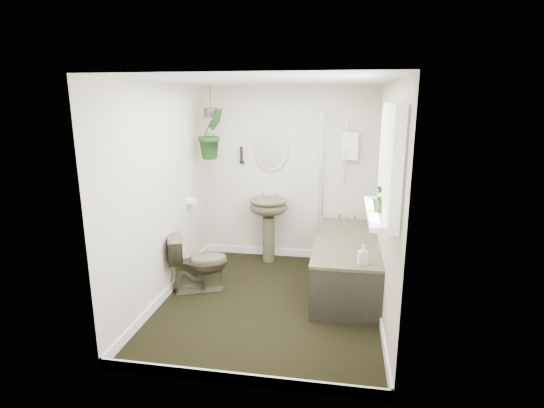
# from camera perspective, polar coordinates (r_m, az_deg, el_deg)

# --- Properties ---
(floor) EXTENTS (2.30, 2.80, 0.02)m
(floor) POSITION_cam_1_polar(r_m,az_deg,el_deg) (4.71, -0.31, -13.07)
(floor) COLOR black
(floor) RESTS_ON ground
(ceiling) EXTENTS (2.30, 2.80, 0.02)m
(ceiling) POSITION_cam_1_polar(r_m,az_deg,el_deg) (4.19, -0.36, 16.44)
(ceiling) COLOR white
(ceiling) RESTS_ON ground
(wall_back) EXTENTS (2.30, 0.02, 2.30)m
(wall_back) POSITION_cam_1_polar(r_m,az_deg,el_deg) (5.67, 2.14, 4.03)
(wall_back) COLOR silver
(wall_back) RESTS_ON ground
(wall_front) EXTENTS (2.30, 0.02, 2.30)m
(wall_front) POSITION_cam_1_polar(r_m,az_deg,el_deg) (2.98, -5.06, -5.31)
(wall_front) COLOR silver
(wall_front) RESTS_ON ground
(wall_left) EXTENTS (0.02, 2.80, 2.30)m
(wall_left) POSITION_cam_1_polar(r_m,az_deg,el_deg) (4.64, -14.58, 1.34)
(wall_left) COLOR silver
(wall_left) RESTS_ON ground
(wall_right) EXTENTS (0.02, 2.80, 2.30)m
(wall_right) POSITION_cam_1_polar(r_m,az_deg,el_deg) (4.26, 15.21, 0.19)
(wall_right) COLOR silver
(wall_right) RESTS_ON ground
(skirting) EXTENTS (2.30, 2.80, 0.10)m
(skirting) POSITION_cam_1_polar(r_m,az_deg,el_deg) (4.68, -0.32, -12.41)
(skirting) COLOR white
(skirting) RESTS_ON floor
(bathtub) EXTENTS (0.72, 1.72, 0.58)m
(bathtub) POSITION_cam_1_polar(r_m,az_deg,el_deg) (4.98, 9.89, -7.92)
(bathtub) COLOR #47442F
(bathtub) RESTS_ON floor
(bath_screen) EXTENTS (0.04, 0.72, 1.40)m
(bath_screen) POSITION_cam_1_polar(r_m,az_deg,el_deg) (5.19, 6.70, 4.47)
(bath_screen) COLOR silver
(bath_screen) RESTS_ON bathtub
(shower_box) EXTENTS (0.20, 0.10, 0.35)m
(shower_box) POSITION_cam_1_polar(r_m,az_deg,el_deg) (5.50, 10.45, 7.70)
(shower_box) COLOR white
(shower_box) RESTS_ON wall_back
(oval_mirror) EXTENTS (0.46, 0.03, 0.62)m
(oval_mirror) POSITION_cam_1_polar(r_m,az_deg,el_deg) (5.61, -0.12, 7.55)
(oval_mirror) COLOR #B8B49A
(oval_mirror) RESTS_ON wall_back
(wall_sconce) EXTENTS (0.04, 0.04, 0.22)m
(wall_sconce) POSITION_cam_1_polar(r_m,az_deg,el_deg) (5.70, -4.13, 6.59)
(wall_sconce) COLOR black
(wall_sconce) RESTS_ON wall_back
(toilet_roll_holder) EXTENTS (0.11, 0.11, 0.11)m
(toilet_roll_holder) POSITION_cam_1_polar(r_m,az_deg,el_deg) (5.31, -10.78, 0.33)
(toilet_roll_holder) COLOR white
(toilet_roll_holder) RESTS_ON wall_left
(window_recess) EXTENTS (0.08, 1.00, 0.90)m
(window_recess) POSITION_cam_1_polar(r_m,az_deg,el_deg) (3.48, 15.61, 5.52)
(window_recess) COLOR white
(window_recess) RESTS_ON wall_right
(window_sill) EXTENTS (0.18, 1.00, 0.04)m
(window_sill) POSITION_cam_1_polar(r_m,az_deg,el_deg) (3.56, 14.05, -1.13)
(window_sill) COLOR white
(window_sill) RESTS_ON wall_right
(window_blinds) EXTENTS (0.01, 0.86, 0.76)m
(window_blinds) POSITION_cam_1_polar(r_m,az_deg,el_deg) (3.47, 14.87, 5.56)
(window_blinds) COLOR white
(window_blinds) RESTS_ON wall_right
(toilet) EXTENTS (0.75, 0.61, 0.67)m
(toilet) POSITION_cam_1_polar(r_m,az_deg,el_deg) (4.92, -9.87, -7.66)
(toilet) COLOR #47442F
(toilet) RESTS_ON floor
(pedestal_sink) EXTENTS (0.56, 0.49, 0.86)m
(pedestal_sink) POSITION_cam_1_polar(r_m,az_deg,el_deg) (5.64, -0.47, -3.57)
(pedestal_sink) COLOR #47442F
(pedestal_sink) RESTS_ON floor
(sill_plant) EXTENTS (0.28, 0.26, 0.25)m
(sill_plant) POSITION_cam_1_polar(r_m,az_deg,el_deg) (3.49, 14.70, 1.05)
(sill_plant) COLOR black
(sill_plant) RESTS_ON window_sill
(hanging_plant) EXTENTS (0.43, 0.44, 0.63)m
(hanging_plant) POSITION_cam_1_polar(r_m,az_deg,el_deg) (5.35, -8.16, 9.37)
(hanging_plant) COLOR black
(hanging_plant) RESTS_ON ceiling
(soap_bottle) EXTENTS (0.11, 0.11, 0.19)m
(soap_bottle) POSITION_cam_1_polar(r_m,az_deg,el_deg) (4.19, 12.10, -6.68)
(soap_bottle) COLOR black
(soap_bottle) RESTS_ON bathtub
(hanging_pot) EXTENTS (0.16, 0.16, 0.12)m
(hanging_pot) POSITION_cam_1_polar(r_m,az_deg,el_deg) (5.33, -8.26, 12.08)
(hanging_pot) COLOR #3E2F29
(hanging_pot) RESTS_ON ceiling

